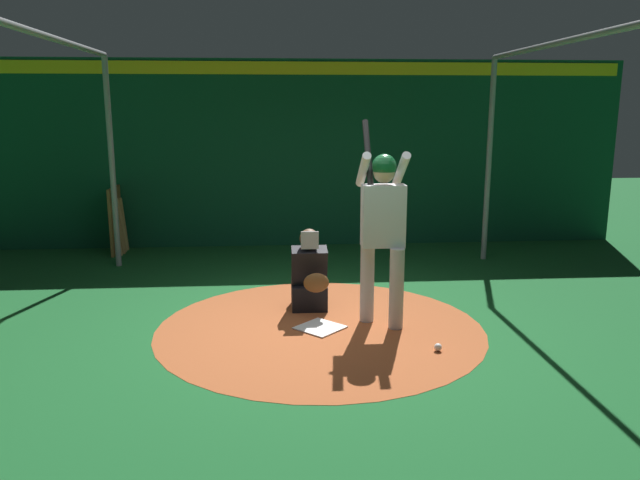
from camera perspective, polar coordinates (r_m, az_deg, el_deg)
ground_plane at (r=6.50m, az=0.00°, el=-8.21°), size 26.71×26.71×0.00m
dirt_circle at (r=6.50m, az=0.00°, el=-8.18°), size 3.42×3.42×0.01m
home_plate at (r=6.50m, az=0.00°, el=-8.11°), size 0.59×0.59×0.01m
batter at (r=6.37m, az=5.81°, el=1.64°), size 0.68×0.49×2.15m
catcher at (r=7.00m, az=-0.97°, el=-3.55°), size 0.58×0.40×0.94m
back_wall at (r=10.26m, az=-1.82°, el=8.04°), size 0.22×10.71×3.03m
cage_frame at (r=6.10m, az=0.00°, el=10.77°), size 5.78×5.55×3.01m
bat_rack at (r=10.43m, az=-18.05°, el=1.74°), size 1.06×0.18×1.05m
baseball_0 at (r=6.02m, az=10.89°, el=-9.74°), size 0.07×0.07×0.07m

